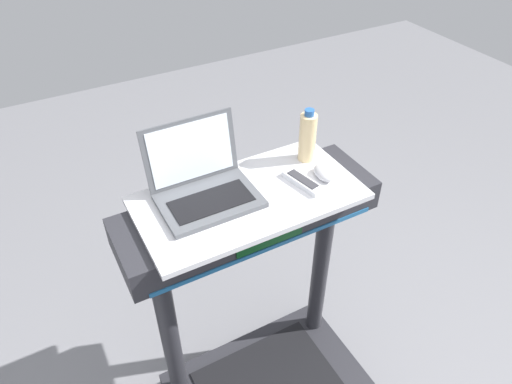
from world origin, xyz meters
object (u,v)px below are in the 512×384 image
Objects in this scene: water_bottle at (307,137)px; tv_remote at (303,182)px; computer_mouse at (324,173)px; laptop at (203,184)px.

water_bottle is 0.17m from tv_remote.
water_bottle is (0.01, 0.12, 0.08)m from computer_mouse.
computer_mouse is 0.14m from water_bottle.
laptop is 3.15× the size of computer_mouse.
water_bottle is at bearing 95.90° from computer_mouse.
tv_remote is (0.32, -0.10, -0.04)m from laptop.
computer_mouse is 0.50× the size of water_bottle.
computer_mouse is 0.60× the size of tv_remote.
water_bottle is 1.20× the size of tv_remote.
laptop is 1.58× the size of water_bottle.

